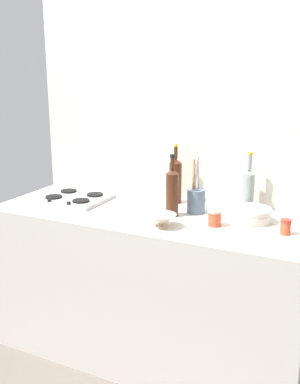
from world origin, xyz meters
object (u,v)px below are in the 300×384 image
wine_bottle_leftmost (175,180)px  utensil_crock (196,200)px  wine_bottle_mid_left (172,192)px  wine_bottle_mid_right (248,189)px  condiment_jar_rear (285,227)px  mixing_bowl (162,220)px  condiment_jar_front (215,218)px  stovetop_hob (75,198)px  plate_stack (251,215)px

wine_bottle_leftmost → utensil_crock: bearing=-36.5°
wine_bottle_mid_left → wine_bottle_mid_right: size_ratio=1.00×
wine_bottle_leftmost → condiment_jar_rear: wine_bottle_leftmost is taller
wine_bottle_mid_left → mixing_bowl: size_ratio=2.21×
wine_bottle_leftmost → wine_bottle_mid_right: wine_bottle_leftmost is taller
wine_bottle_mid_right → wine_bottle_leftmost: bearing=-177.5°
wine_bottle_mid_left → wine_bottle_mid_right: 0.44m
condiment_jar_front → condiment_jar_rear: (0.35, 0.03, -0.00)m
wine_bottle_mid_right → condiment_jar_rear: 0.40m
stovetop_hob → wine_bottle_leftmost: wine_bottle_leftmost is taller
plate_stack → wine_bottle_mid_right: wine_bottle_mid_right is taller
wine_bottle_mid_right → utensil_crock: 0.30m
wine_bottle_mid_right → utensil_crock: bearing=-148.8°
condiment_jar_front → condiment_jar_rear: size_ratio=1.11×
stovetop_hob → condiment_jar_front: bearing=-5.2°
wine_bottle_leftmost → condiment_jar_front: bearing=-41.4°
plate_stack → condiment_jar_rear: bearing=-32.0°
stovetop_hob → plate_stack: (1.08, 0.07, 0.02)m
wine_bottle_mid_left → mixing_bowl: bearing=-82.5°
stovetop_hob → utensil_crock: bearing=6.4°
wine_bottle_mid_right → condiment_jar_rear: size_ratio=4.46×
wine_bottle_mid_right → condiment_jar_front: wine_bottle_mid_right is taller
wine_bottle_leftmost → condiment_jar_front: (0.35, -0.31, -0.10)m
wine_bottle_mid_left → condiment_jar_front: wine_bottle_mid_left is taller
utensil_crock → mixing_bowl: bearing=-103.7°
utensil_crock → condiment_jar_rear: bearing=-15.4°
mixing_bowl → stovetop_hob: bearing=162.4°
wine_bottle_leftmost → wine_bottle_mid_left: wine_bottle_leftmost is taller
wine_bottle_mid_right → condiment_jar_front: 0.35m
plate_stack → condiment_jar_front: (-0.15, -0.15, 0.01)m
stovetop_hob → wine_bottle_leftmost: 0.64m
stovetop_hob → wine_bottle_mid_left: size_ratio=1.16×
mixing_bowl → utensil_crock: (0.07, 0.31, 0.04)m
wine_bottle_mid_left → plate_stack: bearing=12.5°
wine_bottle_leftmost → utensil_crock: 0.24m
stovetop_hob → condiment_jar_front: size_ratio=4.71×
condiment_jar_front → condiment_jar_rear: condiment_jar_front is taller
plate_stack → wine_bottle_leftmost: wine_bottle_leftmost is taller
stovetop_hob → wine_bottle_mid_left: wine_bottle_mid_left is taller
plate_stack → mixing_bowl: bearing=-143.4°
wine_bottle_mid_left → mixing_bowl: wine_bottle_mid_left is taller
wine_bottle_mid_left → utensil_crock: 0.16m
mixing_bowl → wine_bottle_mid_right: bearing=54.5°
wine_bottle_mid_left → condiment_jar_rear: size_ratio=4.48×
stovetop_hob → wine_bottle_mid_right: (1.02, 0.24, 0.12)m
plate_stack → condiment_jar_front: size_ratio=2.57×
plate_stack → wine_bottle_mid_left: wine_bottle_mid_left is taller
plate_stack → mixing_bowl: plate_stack is taller
condiment_jar_front → wine_bottle_leftmost: bearing=138.6°
plate_stack → mixing_bowl: 0.48m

